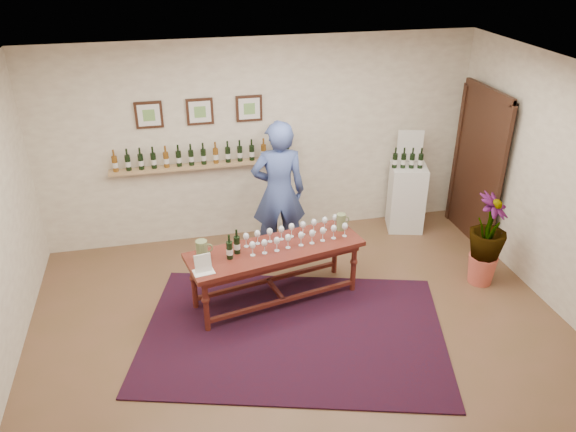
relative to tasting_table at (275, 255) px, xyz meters
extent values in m
plane|color=brown|center=(0.16, -0.76, -0.62)|extent=(6.00, 6.00, 0.00)
plane|color=#F3E9CE|center=(0.16, 1.74, 0.78)|extent=(6.00, 0.00, 6.00)
plane|color=#F3E9CE|center=(0.16, -3.26, 0.78)|extent=(6.00, 0.00, 6.00)
plane|color=#F3E9CE|center=(3.16, -0.76, 0.78)|extent=(0.00, 5.00, 5.00)
plane|color=white|center=(0.16, -0.76, 2.18)|extent=(6.00, 6.00, 0.00)
cube|color=tan|center=(-0.64, 1.65, 0.53)|extent=(2.50, 0.16, 0.04)
cube|color=black|center=(3.10, 0.94, 0.43)|extent=(0.10, 1.00, 2.10)
cube|color=black|center=(3.05, 0.94, 0.43)|extent=(0.04, 1.12, 2.22)
cube|color=black|center=(-1.29, 1.71, 1.26)|extent=(0.35, 0.03, 0.35)
cube|color=silver|center=(-1.29, 1.69, 1.26)|extent=(0.28, 0.01, 0.28)
cube|color=#6D9F4F|center=(-1.29, 1.69, 1.26)|extent=(0.15, 0.00, 0.15)
cube|color=black|center=(-0.64, 1.71, 1.26)|extent=(0.35, 0.03, 0.35)
cube|color=silver|center=(-0.64, 1.69, 1.26)|extent=(0.28, 0.01, 0.28)
cube|color=#6D9F4F|center=(-0.64, 1.69, 1.26)|extent=(0.15, 0.00, 0.15)
cube|color=black|center=(0.01, 1.71, 1.26)|extent=(0.35, 0.03, 0.35)
cube|color=silver|center=(0.01, 1.69, 1.26)|extent=(0.28, 0.01, 0.28)
cube|color=#6D9F4F|center=(0.01, 1.69, 1.26)|extent=(0.15, 0.00, 0.15)
cube|color=#420B15|center=(0.07, -0.67, -0.61)|extent=(3.79, 3.03, 0.02)
cube|color=#4F1B13|center=(0.00, 0.00, 0.08)|extent=(2.14, 1.07, 0.06)
cube|color=#4F1B13|center=(0.00, 0.00, 0.02)|extent=(2.01, 0.93, 0.09)
cylinder|color=#4F1B13|center=(-0.86, -0.42, -0.28)|extent=(0.08, 0.08, 0.67)
cylinder|color=#4F1B13|center=(0.96, -0.03, -0.28)|extent=(0.08, 0.08, 0.67)
cylinder|color=#4F1B13|center=(-0.96, 0.03, -0.28)|extent=(0.08, 0.08, 0.67)
cylinder|color=#4F1B13|center=(0.86, 0.42, -0.28)|extent=(0.08, 0.08, 0.67)
cube|color=#4F1B13|center=(0.05, -0.23, -0.49)|extent=(1.84, 0.43, 0.05)
cube|color=#4F1B13|center=(-0.05, 0.23, -0.49)|extent=(1.84, 0.43, 0.05)
cube|color=#4F1B13|center=(0.00, 0.00, -0.49)|extent=(0.14, 0.47, 0.05)
cube|color=silver|center=(-0.86, -0.32, 0.21)|extent=(0.24, 0.20, 0.20)
cube|color=silver|center=(2.24, 1.37, -0.13)|extent=(0.60, 0.60, 0.98)
cube|color=silver|center=(2.29, 1.53, 0.62)|extent=(0.36, 0.11, 0.50)
cone|color=#CD5744|center=(2.61, -0.21, -0.43)|extent=(0.36, 0.36, 0.38)
imported|color=#183314|center=(2.61, -0.21, 0.09)|extent=(0.78, 0.78, 0.66)
imported|color=#3D4F90|center=(0.24, 0.96, 0.35)|extent=(0.74, 0.51, 1.93)
camera|label=1|loc=(-1.09, -5.48, 3.42)|focal=35.00mm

